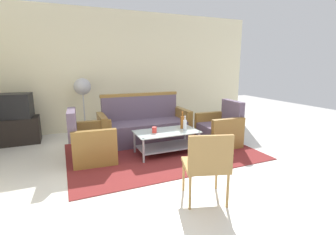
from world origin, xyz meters
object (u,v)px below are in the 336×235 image
object	(u,v)px
couch	(144,126)
bottle_clear	(185,125)
tv_stand	(18,131)
wicker_chair	(207,162)
armchair_right	(220,130)
cup	(154,130)
armchair_left	(92,143)
bottle_brown	(182,122)
coffee_table	(167,139)
pedestal_fan	(83,90)
television	(14,106)

from	to	relation	value
couch	bottle_clear	size ratio (longest dim) A/B	6.99
tv_stand	wicker_chair	distance (m)	4.08
armchair_right	cup	bearing A→B (deg)	95.39
armchair_left	bottle_brown	bearing A→B (deg)	88.77
armchair_left	armchair_right	xyz separation A→B (m)	(2.41, -0.15, 0.00)
armchair_right	coffee_table	world-z (taller)	armchair_right
armchair_left	pedestal_fan	distance (m)	1.74
armchair_right	bottle_clear	xyz separation A→B (m)	(-0.83, -0.11, 0.22)
armchair_right	pedestal_fan	bearing A→B (deg)	56.61
couch	bottle_clear	distance (m)	1.02
bottle_brown	bottle_clear	world-z (taller)	bottle_brown
couch	pedestal_fan	bearing A→B (deg)	-40.88
television	coffee_table	bearing A→B (deg)	151.47
television	wicker_chair	xyz separation A→B (m)	(2.28, -3.38, -0.27)
television	wicker_chair	distance (m)	4.09
couch	coffee_table	world-z (taller)	couch
cup	television	size ratio (longest dim) A/B	0.16
television	pedestal_fan	xyz separation A→B (m)	(1.29, 0.05, 0.25)
coffee_table	armchair_left	bearing A→B (deg)	170.52
bottle_clear	pedestal_fan	distance (m)	2.45
bottle_brown	television	distance (m)	3.30
bottle_clear	cup	world-z (taller)	bottle_clear
bottle_clear	tv_stand	xyz separation A→B (m)	(-2.83, 1.79, -0.25)
couch	cup	world-z (taller)	couch
couch	bottle_brown	xyz separation A→B (m)	(0.48, -0.77, 0.22)
armchair_left	coffee_table	distance (m)	1.26
armchair_right	wicker_chair	world-z (taller)	armchair_right
wicker_chair	cup	bearing A→B (deg)	108.19
wicker_chair	television	bearing A→B (deg)	141.68
armchair_right	tv_stand	size ratio (longest dim) A/B	1.06
television	armchair_left	bearing A→B (deg)	135.52
tv_stand	wicker_chair	size ratio (longest dim) A/B	0.95
couch	armchair_left	bearing A→B (deg)	30.15
couch	armchair_right	distance (m)	1.51
armchair_right	couch	bearing A→B (deg)	61.89
armchair_left	wicker_chair	distance (m)	2.13
bottle_brown	pedestal_fan	bearing A→B (deg)	131.89
couch	coffee_table	distance (m)	0.85
coffee_table	bottle_brown	bearing A→B (deg)	10.61
armchair_left	bottle_clear	xyz separation A→B (m)	(1.58, -0.26, 0.22)
tv_stand	pedestal_fan	xyz separation A→B (m)	(1.29, 0.05, 0.75)
armchair_left	cup	world-z (taller)	armchair_left
bottle_brown	pedestal_fan	xyz separation A→B (m)	(-1.55, 1.72, 0.48)
tv_stand	armchair_left	bearing A→B (deg)	-50.78
armchair_left	pedestal_fan	bearing A→B (deg)	-177.59
tv_stand	armchair_right	bearing A→B (deg)	-24.65
armchair_right	tv_stand	xyz separation A→B (m)	(-3.66, 1.68, -0.03)
television	armchair_right	bearing A→B (deg)	161.67
coffee_table	couch	bearing A→B (deg)	99.15
coffee_table	tv_stand	size ratio (longest dim) A/B	1.38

